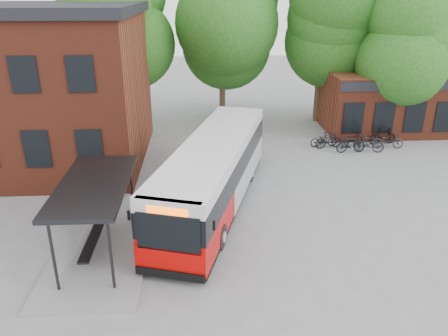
{
  "coord_description": "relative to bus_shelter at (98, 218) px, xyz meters",
  "views": [
    {
      "loc": [
        -0.64,
        -15.29,
        9.25
      ],
      "look_at": [
        0.31,
        2.2,
        2.0
      ],
      "focal_mm": 35.0,
      "sensor_mm": 36.0,
      "label": 1
    }
  ],
  "objects": [
    {
      "name": "bicycle_4",
      "position": [
        13.31,
        11.22,
        -1.0
      ],
      "size": [
        1.81,
        1.26,
        0.9
      ],
      "primitive_type": "imported",
      "rotation": [
        0.0,
        0.0,
        2.0
      ],
      "color": "black",
      "rests_on": "ground"
    },
    {
      "name": "tree_1",
      "position": [
        5.5,
        18.0,
        3.75
      ],
      "size": [
        7.92,
        7.92,
        10.4
      ],
      "primitive_type": null,
      "color": "#205717",
      "rests_on": "ground"
    },
    {
      "name": "bicycle_0",
      "position": [
        11.51,
        11.22,
        -1.0
      ],
      "size": [
        1.79,
        0.8,
        0.91
      ],
      "primitive_type": "imported",
      "rotation": [
        0.0,
        0.0,
        1.69
      ],
      "color": "black",
      "rests_on": "ground"
    },
    {
      "name": "bus_shelter",
      "position": [
        0.0,
        0.0,
        0.0
      ],
      "size": [
        3.6,
        7.0,
        2.9
      ],
      "primitive_type": null,
      "color": "black",
      "rests_on": "ground"
    },
    {
      "name": "bicycle_5",
      "position": [
        13.97,
        10.1,
        -0.91
      ],
      "size": [
        1.88,
        0.98,
        1.09
      ],
      "primitive_type": "imported",
      "rotation": [
        0.0,
        0.0,
        1.3
      ],
      "color": "black",
      "rests_on": "ground"
    },
    {
      "name": "city_bus",
      "position": [
        4.41,
        3.66,
        0.09
      ],
      "size": [
        5.88,
        12.34,
        3.08
      ],
      "primitive_type": null,
      "rotation": [
        0.0,
        0.0,
        -0.29
      ],
      "color": "#C70503",
      "rests_on": "ground"
    },
    {
      "name": "bicycle_1",
      "position": [
        11.74,
        10.91,
        -0.91
      ],
      "size": [
        1.85,
        0.87,
        1.07
      ],
      "primitive_type": "imported",
      "rotation": [
        0.0,
        0.0,
        1.78
      ],
      "color": "black",
      "rests_on": "ground"
    },
    {
      "name": "shop_row",
      "position": [
        19.5,
        15.0,
        0.55
      ],
      "size": [
        14.0,
        6.2,
        4.0
      ],
      "primitive_type": null,
      "color": "maroon",
      "rests_on": "ground"
    },
    {
      "name": "bike_rail",
      "position": [
        13.78,
        11.0,
        -1.26
      ],
      "size": [
        5.2,
        0.1,
        0.38
      ],
      "primitive_type": null,
      "color": "black",
      "rests_on": "ground"
    },
    {
      "name": "bicycle_6",
      "position": [
        15.41,
        10.71,
        -0.96
      ],
      "size": [
        1.92,
        0.88,
        0.98
      ],
      "primitive_type": "imported",
      "rotation": [
        0.0,
        0.0,
        1.45
      ],
      "color": "#352C27",
      "rests_on": "ground"
    },
    {
      "name": "tree_2",
      "position": [
        12.5,
        17.0,
        4.05
      ],
      "size": [
        7.92,
        7.92,
        11.0
      ],
      "primitive_type": null,
      "color": "#205717",
      "rests_on": "ground"
    },
    {
      "name": "tree_0",
      "position": [
        -1.5,
        17.0,
        4.05
      ],
      "size": [
        7.92,
        7.92,
        11.0
      ],
      "primitive_type": null,
      "color": "#205717",
      "rests_on": "ground"
    },
    {
      "name": "ground",
      "position": [
        4.5,
        1.0,
        -1.45
      ],
      "size": [
        100.0,
        100.0,
        0.0
      ],
      "primitive_type": "plane",
      "color": "slate"
    },
    {
      "name": "tree_3",
      "position": [
        17.5,
        13.0,
        3.19
      ],
      "size": [
        7.04,
        7.04,
        9.28
      ],
      "primitive_type": null,
      "color": "#205717",
      "rests_on": "ground"
    },
    {
      "name": "bicycle_3",
      "position": [
        12.85,
        10.05,
        -0.91
      ],
      "size": [
        1.83,
        0.62,
        1.08
      ],
      "primitive_type": "imported",
      "rotation": [
        0.0,
        0.0,
        1.63
      ],
      "color": "black",
      "rests_on": "ground"
    },
    {
      "name": "bicycle_7",
      "position": [
        15.36,
        11.47,
        -0.91
      ],
      "size": [
        1.86,
        0.72,
        1.09
      ],
      "primitive_type": "imported",
      "rotation": [
        0.0,
        0.0,
        1.69
      ],
      "color": "black",
      "rests_on": "ground"
    }
  ]
}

